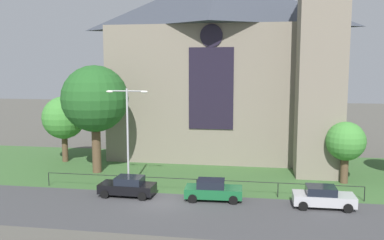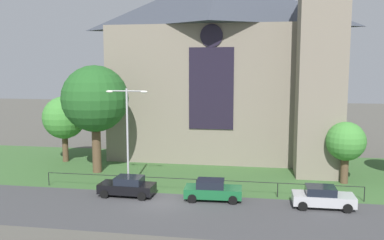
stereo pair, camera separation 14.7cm
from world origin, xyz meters
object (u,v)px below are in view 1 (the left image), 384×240
at_px(streetlamp_near, 127,126).
at_px(parked_car_black, 128,186).
at_px(tree_right_near, 346,142).
at_px(parked_car_silver, 323,197).
at_px(church_building, 224,63).
at_px(tree_left_far, 64,118).
at_px(tree_left_near, 95,99).
at_px(parked_car_green, 213,190).

xyz_separation_m(streetlamp_near, parked_car_black, (0.41, -1.44, -4.44)).
height_order(tree_right_near, streetlamp_near, streetlamp_near).
bearing_deg(parked_car_silver, streetlamp_near, 172.91).
bearing_deg(parked_car_black, tree_right_near, -157.96).
bearing_deg(parked_car_black, church_building, -108.40).
height_order(tree_left_far, parked_car_black, tree_left_far).
relative_size(tree_left_far, streetlamp_near, 0.84).
height_order(church_building, streetlamp_near, church_building).
xyz_separation_m(streetlamp_near, parked_car_silver, (14.71, -1.71, -4.44)).
distance_m(tree_right_near, parked_car_black, 18.38).
bearing_deg(tree_right_near, tree_left_far, 172.22).
distance_m(church_building, tree_left_far, 18.03).
relative_size(tree_left_near, parked_car_green, 2.33).
bearing_deg(tree_left_near, church_building, 41.80).
xyz_separation_m(parked_car_green, parked_car_silver, (7.79, -0.40, 0.00)).
height_order(parked_car_black, parked_car_silver, same).
distance_m(parked_car_black, parked_car_silver, 14.30).
bearing_deg(tree_right_near, tree_left_near, 179.97).
distance_m(church_building, parked_car_silver, 20.82).
xyz_separation_m(tree_left_far, streetlamp_near, (9.71, -8.65, 0.61)).
distance_m(parked_car_black, parked_car_green, 6.52).
bearing_deg(streetlamp_near, parked_car_green, -10.73).
distance_m(tree_right_near, tree_left_far, 27.40).
height_order(church_building, parked_car_silver, church_building).
xyz_separation_m(church_building, tree_left_near, (-10.97, -9.81, -3.42)).
xyz_separation_m(church_building, parked_car_silver, (8.45, -16.47, -9.53)).
bearing_deg(parked_car_silver, church_building, 116.70).
distance_m(church_building, parked_car_black, 19.69).
xyz_separation_m(streetlamp_near, parked_car_green, (6.93, -1.31, -4.44)).
bearing_deg(parked_car_green, parked_car_black, 178.35).
bearing_deg(tree_left_near, tree_right_near, -0.03).
height_order(parked_car_green, parked_car_silver, same).
relative_size(church_building, tree_right_near, 4.95).
height_order(tree_right_near, tree_left_near, tree_left_near).
distance_m(tree_right_near, parked_car_silver, 7.71).
distance_m(tree_right_near, streetlamp_near, 18.18).
relative_size(tree_right_near, parked_car_black, 1.24).
bearing_deg(church_building, streetlamp_near, -113.01).
xyz_separation_m(tree_right_near, tree_left_far, (-27.13, 3.71, 1.03)).
xyz_separation_m(tree_right_near, tree_left_near, (-22.12, 0.01, 3.31)).
distance_m(tree_left_near, parked_car_black, 10.22).
xyz_separation_m(tree_left_near, parked_car_black, (5.11, -6.39, -6.11)).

